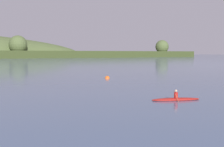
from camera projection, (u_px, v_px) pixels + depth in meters
canoe_with_paddler at (176, 99)px, 25.68m from camera, size 4.22×2.55×1.02m
mooring_buoy_midchannel at (107, 78)px, 48.02m from camera, size 0.77×0.77×0.85m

